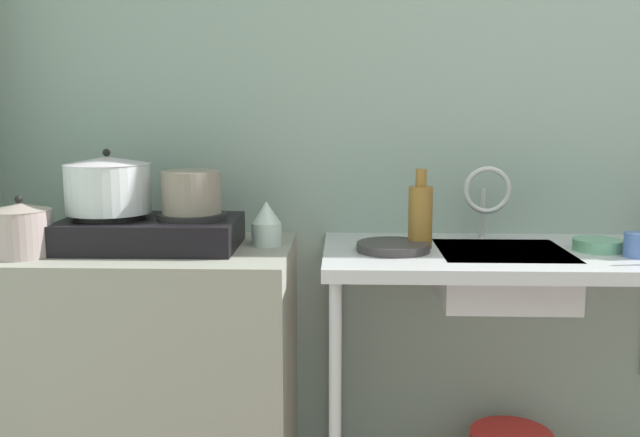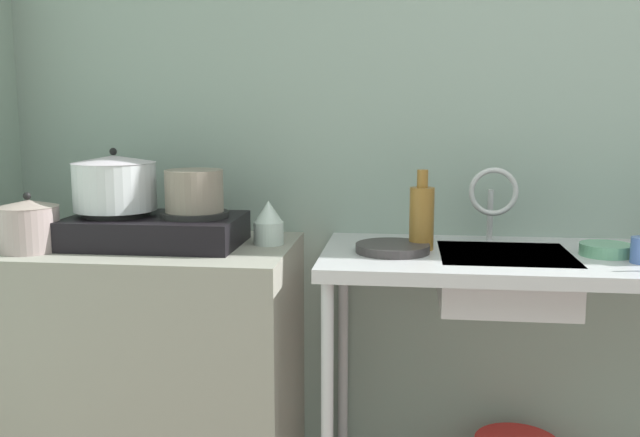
% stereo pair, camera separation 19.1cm
% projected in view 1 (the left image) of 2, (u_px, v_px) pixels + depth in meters
% --- Properties ---
extents(counter_concrete, '(1.00, 0.60, 0.92)m').
position_uv_depth(counter_concrete, '(139.00, 384.00, 2.34)').
color(counter_concrete, gray).
rests_on(counter_concrete, ground).
extents(counter_sink, '(1.52, 0.60, 0.92)m').
position_uv_depth(counter_sink, '(565.00, 272.00, 2.23)').
color(counter_sink, '#B6B6BB').
rests_on(counter_sink, ground).
extents(stove, '(0.55, 0.35, 0.11)m').
position_uv_depth(stove, '(151.00, 232.00, 2.26)').
color(stove, black).
rests_on(stove, counter_concrete).
extents(pot_on_left_burner, '(0.27, 0.27, 0.20)m').
position_uv_depth(pot_on_left_burner, '(108.00, 185.00, 2.24)').
color(pot_on_left_burner, silver).
rests_on(pot_on_left_burner, stove).
extents(pot_on_right_burner, '(0.19, 0.19, 0.13)m').
position_uv_depth(pot_on_right_burner, '(191.00, 192.00, 2.23)').
color(pot_on_right_burner, gray).
rests_on(pot_on_right_burner, stove).
extents(pot_beside_stove, '(0.19, 0.19, 0.19)m').
position_uv_depth(pot_beside_stove, '(20.00, 230.00, 2.12)').
color(pot_beside_stove, '#A48F8E').
rests_on(pot_beside_stove, counter_concrete).
extents(percolator, '(0.10, 0.10, 0.14)m').
position_uv_depth(percolator, '(266.00, 224.00, 2.29)').
color(percolator, silver).
rests_on(percolator, counter_concrete).
extents(sink_basin, '(0.40, 0.38, 0.16)m').
position_uv_depth(sink_basin, '(502.00, 275.00, 2.23)').
color(sink_basin, '#B6B6BB').
rests_on(sink_basin, counter_sink).
extents(faucet, '(0.16, 0.09, 0.25)m').
position_uv_depth(faucet, '(487.00, 193.00, 2.35)').
color(faucet, '#B6B6BB').
rests_on(faucet, counter_sink).
extents(frying_pan, '(0.23, 0.23, 0.03)m').
position_uv_depth(frying_pan, '(393.00, 247.00, 2.21)').
color(frying_pan, '#353031').
rests_on(frying_pan, counter_sink).
extents(cup_by_rack, '(0.07, 0.07, 0.07)m').
position_uv_depth(cup_by_rack, '(636.00, 245.00, 2.11)').
color(cup_by_rack, '#4664A8').
rests_on(cup_by_rack, counter_sink).
extents(small_bowl_on_drainboard, '(0.15, 0.15, 0.04)m').
position_uv_depth(small_bowl_on_drainboard, '(598.00, 245.00, 2.22)').
color(small_bowl_on_drainboard, '#619E7B').
rests_on(small_bowl_on_drainboard, counter_sink).
extents(bottle_by_sink, '(0.08, 0.08, 0.25)m').
position_uv_depth(bottle_by_sink, '(420.00, 215.00, 2.25)').
color(bottle_by_sink, brown).
rests_on(bottle_by_sink, counter_sink).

